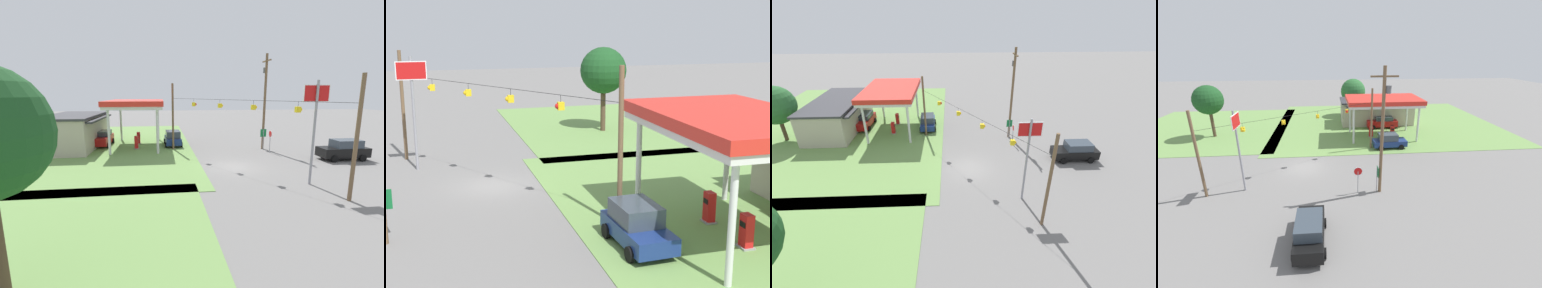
{
  "view_description": "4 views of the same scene",
  "coord_description": "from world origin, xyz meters",
  "views": [
    {
      "loc": [
        -21.6,
        6.4,
        6.46
      ],
      "look_at": [
        4.71,
        3.19,
        1.26
      ],
      "focal_mm": 24.0,
      "sensor_mm": 36.0,
      "label": 1
    },
    {
      "loc": [
        30.43,
        -3.48,
        9.52
      ],
      "look_at": [
        3.69,
        4.23,
        3.11
      ],
      "focal_mm": 50.0,
      "sensor_mm": 36.0,
      "label": 2
    },
    {
      "loc": [
        -22.21,
        1.62,
        14.47
      ],
      "look_at": [
        2.1,
        0.4,
        1.7
      ],
      "focal_mm": 24.0,
      "sensor_mm": 36.0,
      "label": 3
    },
    {
      "loc": [
        2.62,
        -25.35,
        12.14
      ],
      "look_at": [
        5.12,
        2.06,
        1.76
      ],
      "focal_mm": 24.0,
      "sensor_mm": 36.0,
      "label": 4
    }
  ],
  "objects": [
    {
      "name": "car_at_pumps_front",
      "position": [
        10.38,
        4.95,
        0.96
      ],
      "size": [
        4.3,
        2.25,
        1.91
      ],
      "rotation": [
        0.0,
        0.0,
        0.04
      ],
      "color": "navy",
      "rests_on": "ground"
    },
    {
      "name": "grass_verge_opposite_corner",
      "position": [
        -16.0,
        16.0,
        0.02
      ],
      "size": [
        24.0,
        24.0,
        0.04
      ],
      "primitive_type": "cube",
      "color": "#6B934C",
      "rests_on": "ground"
    },
    {
      "name": "fuel_pump_far",
      "position": [
        11.93,
        9.32,
        0.74
      ],
      "size": [
        0.71,
        0.56,
        1.56
      ],
      "color": "gray",
      "rests_on": "ground"
    },
    {
      "name": "stop_sign_roadside",
      "position": [
        5.12,
        -5.59,
        1.81
      ],
      "size": [
        0.8,
        0.08,
        2.5
      ],
      "rotation": [
        0.0,
        0.0,
        3.14
      ],
      "color": "#99999E",
      "rests_on": "ground"
    },
    {
      "name": "gas_station_canopy",
      "position": [
        10.37,
        9.33,
        5.17
      ],
      "size": [
        10.09,
        6.5,
        5.69
      ],
      "color": "silver",
      "rests_on": "ground"
    },
    {
      "name": "gas_station_store",
      "position": [
        10.92,
        16.82,
        2.02
      ],
      "size": [
        12.03,
        6.32,
        4.0
      ],
      "color": "#B2A893",
      "rests_on": "ground"
    },
    {
      "name": "car_on_crossroad",
      "position": [
        1.25,
        -11.57,
        1.02
      ],
      "size": [
        2.12,
        4.74,
        2.01
      ],
      "rotation": [
        0.0,
        0.0,
        1.57
      ],
      "color": "black",
      "rests_on": "ground"
    },
    {
      "name": "signal_span_gantry",
      "position": [
        0.0,
        -0.01,
        4.18
      ],
      "size": [
        16.36,
        10.24,
        7.62
      ],
      "color": "brown",
      "rests_on": "ground"
    },
    {
      "name": "route_sign",
      "position": [
        6.85,
        -5.5,
        1.71
      ],
      "size": [
        0.1,
        0.7,
        2.4
      ],
      "color": "gray",
      "rests_on": "ground"
    },
    {
      "name": "fuel_pump_near",
      "position": [
        8.81,
        9.32,
        0.74
      ],
      "size": [
        0.71,
        0.56,
        1.56
      ],
      "color": "gray",
      "rests_on": "ground"
    },
    {
      "name": "car_at_pumps_rear",
      "position": [
        11.38,
        13.7,
        0.97
      ],
      "size": [
        4.86,
        2.17,
        1.87
      ],
      "rotation": [
        0.0,
        0.0,
        3.12
      ],
      "color": "#AD1414",
      "rests_on": "ground"
    },
    {
      "name": "grass_verge_station_corner",
      "position": [
        12.37,
        16.84,
        0.02
      ],
      "size": [
        36.0,
        28.0,
        0.04
      ],
      "primitive_type": "cube",
      "color": "#6B934C",
      "rests_on": "ground"
    },
    {
      "name": "tree_west_verge",
      "position": [
        -13.72,
        11.54,
        5.32
      ],
      "size": [
        4.03,
        4.03,
        7.38
      ],
      "color": "#4C3828",
      "rests_on": "ground"
    },
    {
      "name": "tree_behind_station",
      "position": [
        7.54,
        22.31,
        4.53
      ],
      "size": [
        4.53,
        4.53,
        6.81
      ],
      "color": "#4C3828",
      "rests_on": "ground"
    },
    {
      "name": "ground_plane",
      "position": [
        0.0,
        0.0,
        0.0
      ],
      "size": [
        160.0,
        160.0,
        0.0
      ],
      "primitive_type": "plane",
      "color": "slate"
    },
    {
      "name": "stop_sign_overhead",
      "position": [
        -4.95,
        -4.23,
        5.17
      ],
      "size": [
        0.22,
        1.9,
        7.38
      ],
      "color": "gray",
      "rests_on": "ground"
    },
    {
      "name": "utility_pole_main",
      "position": [
        7.13,
        -5.55,
        6.05
      ],
      "size": [
        2.2,
        0.44,
        10.88
      ],
      "color": "brown",
      "rests_on": "ground"
    }
  ]
}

